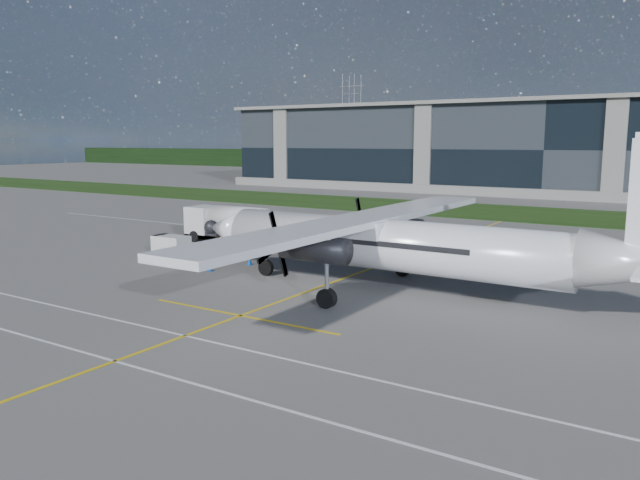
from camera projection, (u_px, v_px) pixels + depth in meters
ground at (477, 219)px, 72.01m from camera, size 400.00×400.00×0.00m
grass_strip at (498, 212)px, 78.65m from camera, size 400.00×18.00×0.04m
terminal_building at (558, 149)px, 104.07m from camera, size 120.00×20.00×15.00m
tree_line at (611, 165)px, 154.64m from camera, size 400.00×6.00×6.00m
pylon_west at (351, 122)px, 203.72m from camera, size 9.00×4.60×30.00m
yellow_taxiway_centerline at (382, 264)px, 45.47m from camera, size 0.20×70.00×0.01m
white_lane_line at (69, 348)px, 27.13m from camera, size 90.00×0.15×0.01m
turboprop_aircraft at (404, 216)px, 35.72m from camera, size 30.17×31.29×9.39m
fuel_tanker_truck at (223, 224)px, 55.19m from camera, size 8.80×2.86×3.30m
baggage_tug at (171, 247)px, 47.58m from camera, size 2.95×1.77×1.77m
ground_crew_person at (223, 247)px, 46.88m from camera, size 0.79×0.97×2.09m
safety_cone_nose_stbd at (250, 261)px, 45.40m from camera, size 0.36×0.36×0.50m
safety_cone_stbdwing at (458, 250)px, 50.05m from camera, size 0.36×0.36×0.50m
safety_cone_nose_port at (210, 267)px, 43.18m from camera, size 0.36×0.36×0.50m
safety_cone_fwd at (209, 262)px, 45.18m from camera, size 0.36×0.36×0.50m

